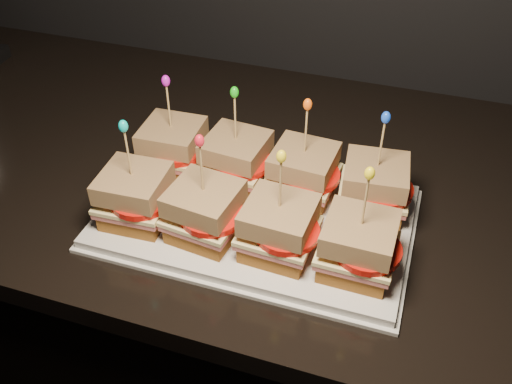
% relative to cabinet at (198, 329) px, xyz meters
% --- Properties ---
extents(cabinet, '(2.63, 0.64, 0.89)m').
position_rel_cabinet_xyz_m(cabinet, '(0.00, 0.00, 0.00)').
color(cabinet, black).
rests_on(cabinet, ground).
extents(granite_slab, '(2.67, 0.68, 0.04)m').
position_rel_cabinet_xyz_m(granite_slab, '(0.00, 0.00, 0.46)').
color(granite_slab, black).
rests_on(granite_slab, cabinet).
extents(platter, '(0.43, 0.26, 0.02)m').
position_rel_cabinet_xyz_m(platter, '(0.18, -0.13, 0.49)').
color(platter, white).
rests_on(platter, granite_slab).
extents(platter_rim, '(0.44, 0.28, 0.01)m').
position_rel_cabinet_xyz_m(platter_rim, '(0.18, -0.13, 0.48)').
color(platter_rim, white).
rests_on(platter_rim, granite_slab).
extents(sandwich_0_bread_bot, '(0.09, 0.09, 0.02)m').
position_rel_cabinet_xyz_m(sandwich_0_bread_bot, '(0.03, -0.07, 0.51)').
color(sandwich_0_bread_bot, '#5D3010').
rests_on(sandwich_0_bread_bot, platter).
extents(sandwich_0_ham, '(0.10, 0.09, 0.01)m').
position_rel_cabinet_xyz_m(sandwich_0_ham, '(0.03, -0.07, 0.53)').
color(sandwich_0_ham, '#BF585B').
rests_on(sandwich_0_ham, sandwich_0_bread_bot).
extents(sandwich_0_cheese, '(0.10, 0.09, 0.01)m').
position_rel_cabinet_xyz_m(sandwich_0_cheese, '(0.03, -0.07, 0.53)').
color(sandwich_0_cheese, '#FAEA9B').
rests_on(sandwich_0_cheese, sandwich_0_ham).
extents(sandwich_0_tomato, '(0.08, 0.08, 0.01)m').
position_rel_cabinet_xyz_m(sandwich_0_tomato, '(0.04, -0.07, 0.54)').
color(sandwich_0_tomato, red).
rests_on(sandwich_0_tomato, sandwich_0_cheese).
extents(sandwich_0_bread_top, '(0.09, 0.09, 0.03)m').
position_rel_cabinet_xyz_m(sandwich_0_bread_top, '(0.03, -0.07, 0.56)').
color(sandwich_0_bread_top, '#592A0F').
rests_on(sandwich_0_bread_top, sandwich_0_tomato).
extents(sandwich_0_pick, '(0.00, 0.00, 0.09)m').
position_rel_cabinet_xyz_m(sandwich_0_pick, '(0.03, -0.07, 0.60)').
color(sandwich_0_pick, tan).
rests_on(sandwich_0_pick, sandwich_0_bread_top).
extents(sandwich_0_frill, '(0.01, 0.01, 0.02)m').
position_rel_cabinet_xyz_m(sandwich_0_frill, '(0.03, -0.07, 0.65)').
color(sandwich_0_frill, '#C016C1').
rests_on(sandwich_0_frill, sandwich_0_pick).
extents(sandwich_1_bread_bot, '(0.09, 0.09, 0.02)m').
position_rel_cabinet_xyz_m(sandwich_1_bread_bot, '(0.13, -0.07, 0.51)').
color(sandwich_1_bread_bot, '#5D3010').
rests_on(sandwich_1_bread_bot, platter).
extents(sandwich_1_ham, '(0.10, 0.10, 0.01)m').
position_rel_cabinet_xyz_m(sandwich_1_ham, '(0.13, -0.07, 0.53)').
color(sandwich_1_ham, '#BF585B').
rests_on(sandwich_1_ham, sandwich_1_bread_bot).
extents(sandwich_1_cheese, '(0.10, 0.10, 0.01)m').
position_rel_cabinet_xyz_m(sandwich_1_cheese, '(0.13, -0.07, 0.53)').
color(sandwich_1_cheese, '#FAEA9B').
rests_on(sandwich_1_cheese, sandwich_1_ham).
extents(sandwich_1_tomato, '(0.08, 0.08, 0.01)m').
position_rel_cabinet_xyz_m(sandwich_1_tomato, '(0.14, -0.07, 0.54)').
color(sandwich_1_tomato, red).
rests_on(sandwich_1_tomato, sandwich_1_cheese).
extents(sandwich_1_bread_top, '(0.09, 0.09, 0.03)m').
position_rel_cabinet_xyz_m(sandwich_1_bread_top, '(0.13, -0.07, 0.56)').
color(sandwich_1_bread_top, '#592A0F').
rests_on(sandwich_1_bread_top, sandwich_1_tomato).
extents(sandwich_1_pick, '(0.00, 0.00, 0.09)m').
position_rel_cabinet_xyz_m(sandwich_1_pick, '(0.13, -0.07, 0.60)').
color(sandwich_1_pick, tan).
rests_on(sandwich_1_pick, sandwich_1_bread_top).
extents(sandwich_1_frill, '(0.01, 0.01, 0.02)m').
position_rel_cabinet_xyz_m(sandwich_1_frill, '(0.13, -0.07, 0.65)').
color(sandwich_1_frill, '#18B615').
rests_on(sandwich_1_frill, sandwich_1_pick).
extents(sandwich_2_bread_bot, '(0.09, 0.09, 0.02)m').
position_rel_cabinet_xyz_m(sandwich_2_bread_bot, '(0.23, -0.07, 0.51)').
color(sandwich_2_bread_bot, '#5D3010').
rests_on(sandwich_2_bread_bot, platter).
extents(sandwich_2_ham, '(0.10, 0.09, 0.01)m').
position_rel_cabinet_xyz_m(sandwich_2_ham, '(0.23, -0.07, 0.53)').
color(sandwich_2_ham, '#BF585B').
rests_on(sandwich_2_ham, sandwich_2_bread_bot).
extents(sandwich_2_cheese, '(0.10, 0.10, 0.01)m').
position_rel_cabinet_xyz_m(sandwich_2_cheese, '(0.23, -0.07, 0.53)').
color(sandwich_2_cheese, '#FAEA9B').
rests_on(sandwich_2_cheese, sandwich_2_ham).
extents(sandwich_2_tomato, '(0.08, 0.08, 0.01)m').
position_rel_cabinet_xyz_m(sandwich_2_tomato, '(0.24, -0.07, 0.54)').
color(sandwich_2_tomato, red).
rests_on(sandwich_2_tomato, sandwich_2_cheese).
extents(sandwich_2_bread_top, '(0.09, 0.09, 0.03)m').
position_rel_cabinet_xyz_m(sandwich_2_bread_top, '(0.23, -0.07, 0.56)').
color(sandwich_2_bread_top, '#592A0F').
rests_on(sandwich_2_bread_top, sandwich_2_tomato).
extents(sandwich_2_pick, '(0.00, 0.00, 0.09)m').
position_rel_cabinet_xyz_m(sandwich_2_pick, '(0.23, -0.07, 0.60)').
color(sandwich_2_pick, tan).
rests_on(sandwich_2_pick, sandwich_2_bread_top).
extents(sandwich_2_frill, '(0.01, 0.01, 0.02)m').
position_rel_cabinet_xyz_m(sandwich_2_frill, '(0.23, -0.07, 0.65)').
color(sandwich_2_frill, '#FB5E11').
rests_on(sandwich_2_frill, sandwich_2_pick).
extents(sandwich_3_bread_bot, '(0.09, 0.09, 0.02)m').
position_rel_cabinet_xyz_m(sandwich_3_bread_bot, '(0.33, -0.07, 0.51)').
color(sandwich_3_bread_bot, '#5D3010').
rests_on(sandwich_3_bread_bot, platter).
extents(sandwich_3_ham, '(0.10, 0.10, 0.01)m').
position_rel_cabinet_xyz_m(sandwich_3_ham, '(0.33, -0.07, 0.53)').
color(sandwich_3_ham, '#BF585B').
rests_on(sandwich_3_ham, sandwich_3_bread_bot).
extents(sandwich_3_cheese, '(0.10, 0.10, 0.01)m').
position_rel_cabinet_xyz_m(sandwich_3_cheese, '(0.33, -0.07, 0.53)').
color(sandwich_3_cheese, '#FAEA9B').
rests_on(sandwich_3_cheese, sandwich_3_ham).
extents(sandwich_3_tomato, '(0.08, 0.08, 0.01)m').
position_rel_cabinet_xyz_m(sandwich_3_tomato, '(0.34, -0.07, 0.54)').
color(sandwich_3_tomato, red).
rests_on(sandwich_3_tomato, sandwich_3_cheese).
extents(sandwich_3_bread_top, '(0.09, 0.09, 0.03)m').
position_rel_cabinet_xyz_m(sandwich_3_bread_top, '(0.33, -0.07, 0.56)').
color(sandwich_3_bread_top, '#592A0F').
rests_on(sandwich_3_bread_top, sandwich_3_tomato).
extents(sandwich_3_pick, '(0.00, 0.00, 0.09)m').
position_rel_cabinet_xyz_m(sandwich_3_pick, '(0.33, -0.07, 0.60)').
color(sandwich_3_pick, tan).
rests_on(sandwich_3_pick, sandwich_3_bread_top).
extents(sandwich_3_frill, '(0.01, 0.01, 0.02)m').
position_rel_cabinet_xyz_m(sandwich_3_frill, '(0.33, -0.07, 0.65)').
color(sandwich_3_frill, blue).
rests_on(sandwich_3_frill, sandwich_3_pick).
extents(sandwich_4_bread_bot, '(0.09, 0.09, 0.02)m').
position_rel_cabinet_xyz_m(sandwich_4_bread_bot, '(0.03, -0.19, 0.51)').
color(sandwich_4_bread_bot, '#5D3010').
rests_on(sandwich_4_bread_bot, platter).
extents(sandwich_4_ham, '(0.10, 0.09, 0.01)m').
position_rel_cabinet_xyz_m(sandwich_4_ham, '(0.03, -0.19, 0.53)').
color(sandwich_4_ham, '#BF585B').
rests_on(sandwich_4_ham, sandwich_4_bread_bot).
extents(sandwich_4_cheese, '(0.10, 0.09, 0.01)m').
position_rel_cabinet_xyz_m(sandwich_4_cheese, '(0.03, -0.19, 0.53)').
color(sandwich_4_cheese, '#FAEA9B').
rests_on(sandwich_4_cheese, sandwich_4_ham).
extents(sandwich_4_tomato, '(0.08, 0.08, 0.01)m').
position_rel_cabinet_xyz_m(sandwich_4_tomato, '(0.04, -0.19, 0.54)').
color(sandwich_4_tomato, red).
rests_on(sandwich_4_tomato, sandwich_4_cheese).
extents(sandwich_4_bread_top, '(0.09, 0.09, 0.03)m').
position_rel_cabinet_xyz_m(sandwich_4_bread_top, '(0.03, -0.19, 0.56)').
color(sandwich_4_bread_top, '#592A0F').
rests_on(sandwich_4_bread_top, sandwich_4_tomato).
extents(sandwich_4_pick, '(0.00, 0.00, 0.09)m').
position_rel_cabinet_xyz_m(sandwich_4_pick, '(0.03, -0.19, 0.60)').
color(sandwich_4_pick, tan).
rests_on(sandwich_4_pick, sandwich_4_bread_top).
extents(sandwich_4_frill, '(0.01, 0.01, 0.02)m').
position_rel_cabinet_xyz_m(sandwich_4_frill, '(0.03, -0.19, 0.65)').
color(sandwich_4_frill, '#05BBB5').
rests_on(sandwich_4_frill, sandwich_4_pick).
extents(sandwich_5_bread_bot, '(0.09, 0.09, 0.02)m').
position_rel_cabinet_xyz_m(sandwich_5_bread_bot, '(0.13, -0.19, 0.51)').
color(sandwich_5_bread_bot, '#5D3010').
rests_on(sandwich_5_bread_bot, platter).
extents(sandwich_5_ham, '(0.10, 0.10, 0.01)m').
position_rel_cabinet_xyz_m(sandwich_5_ham, '(0.13, -0.19, 0.53)').
color(sandwich_5_ham, '#BF585B').
rests_on(sandwich_5_ham, sandwich_5_bread_bot).
extents(sandwich_5_cheese, '(0.10, 0.10, 0.01)m').
position_rel_cabinet_xyz_m(sandwich_5_cheese, '(0.13, -0.19, 0.53)').
color(sandwich_5_cheese, '#FAEA9B').
rests_on(sandwich_5_cheese, sandwich_5_ham).
extents(sandwich_5_tomato, '(0.08, 0.08, 0.01)m').
position_rel_cabinet_xyz_m(sandwich_5_tomato, '(0.14, -0.19, 0.54)').
color(sandwich_5_tomato, red).
rests_on(sandwich_5_tomato, sandwich_5_cheese).
extents(sandwich_5_bread_top, '(0.09, 0.09, 0.03)m').
position_rel_cabinet_xyz_m(sandwich_5_bread_top, '(0.13, -0.19, 0.56)').
color(sandwich_5_bread_top, '#592A0F').
rests_on(sandwich_5_bread_top, sandwich_5_tomato).
extents(sandwich_5_pick, '(0.00, 0.00, 0.09)m').
position_rel_cabinet_xyz_m(sandwich_5_pick, '(0.13, -0.19, 0.60)').
color(sandwich_5_pick, tan).
rests_on(sandwich_5_pick, sandwich_5_bread_top).
extents(sandwich_5_frill, '(0.01, 0.01, 0.02)m').
position_rel_cabinet_xyz_m(sandwich_5_frill, '(0.13, -0.19, 0.65)').
color(sandwich_5_frill, red).
rests_on(sandwich_5_frill, sandwich_5_pick).
extents(sandwich_6_bread_bot, '(0.09, 0.09, 0.02)m').
position_rel_cabinet_xyz_m(sandwich_6_bread_bot, '(0.23, -0.19, 0.51)').
color(sandwich_6_bread_bot, '#5D3010').
rests_on(sandwich_6_bread_bot, platter).
extents(sandwich_6_ham, '(0.10, 0.09, 0.01)m').
position_rel_cabinet_xyz_m(sandwich_6_ham, '(0.23, -0.19, 0.53)').
color(sandwich_6_ham, '#BF585B').
rests_on(sandwich_6_ham, sandwich_6_bread_bot).
extents(sandwich_6_cheese, '(0.10, 0.09, 0.01)m').
position_rel_cabinet_xyz_m(sandwich_6_cheese, '(0.23, -0.19, 0.53)').
color(sandwich_6_cheese, '#FAEA9B').
rests_on(sandwich_6_cheese, sandwich_6_ham).
extents(sandwich_6_tomato, '(0.08, 0.08, 0.01)m').
position_rel_cabinet_xyz_m(sandwich_6_tomato, '(0.24, -0.19, 0.54)').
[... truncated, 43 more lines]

